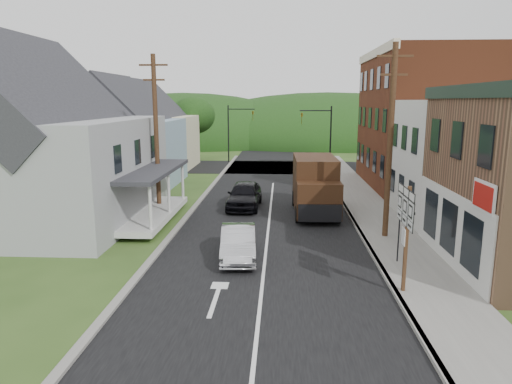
# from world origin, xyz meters

# --- Properties ---
(ground) EXTENTS (120.00, 120.00, 0.00)m
(ground) POSITION_xyz_m (0.00, 0.00, 0.00)
(ground) COLOR #2D4719
(ground) RESTS_ON ground
(road) EXTENTS (9.00, 90.00, 0.02)m
(road) POSITION_xyz_m (0.00, 10.00, 0.00)
(road) COLOR black
(road) RESTS_ON ground
(cross_road) EXTENTS (60.00, 9.00, 0.02)m
(cross_road) POSITION_xyz_m (0.00, 27.00, 0.00)
(cross_road) COLOR black
(cross_road) RESTS_ON ground
(sidewalk_right) EXTENTS (2.80, 55.00, 0.15)m
(sidewalk_right) POSITION_xyz_m (5.90, 8.00, 0.07)
(sidewalk_right) COLOR slate
(sidewalk_right) RESTS_ON ground
(curb_right) EXTENTS (0.20, 55.00, 0.15)m
(curb_right) POSITION_xyz_m (4.55, 8.00, 0.07)
(curb_right) COLOR slate
(curb_right) RESTS_ON ground
(curb_left) EXTENTS (0.30, 55.00, 0.12)m
(curb_left) POSITION_xyz_m (-4.65, 8.00, 0.06)
(curb_left) COLOR slate
(curb_left) RESTS_ON ground
(storefront_white) EXTENTS (8.00, 7.00, 6.50)m
(storefront_white) POSITION_xyz_m (11.30, 7.50, 3.25)
(storefront_white) COLOR silver
(storefront_white) RESTS_ON ground
(storefront_red) EXTENTS (8.00, 12.00, 10.00)m
(storefront_red) POSITION_xyz_m (11.30, 17.00, 5.00)
(storefront_red) COLOR brown
(storefront_red) RESTS_ON ground
(house_gray) EXTENTS (10.20, 12.24, 8.35)m
(house_gray) POSITION_xyz_m (-12.00, 6.00, 4.23)
(house_gray) COLOR #939698
(house_gray) RESTS_ON ground
(house_blue) EXTENTS (7.14, 8.16, 7.28)m
(house_blue) POSITION_xyz_m (-11.00, 17.00, 3.69)
(house_blue) COLOR #7F9AAE
(house_blue) RESTS_ON ground
(house_cream) EXTENTS (7.14, 8.16, 7.28)m
(house_cream) POSITION_xyz_m (-11.50, 26.00, 3.69)
(house_cream) COLOR beige
(house_cream) RESTS_ON ground
(utility_pole_right) EXTENTS (1.60, 0.26, 9.00)m
(utility_pole_right) POSITION_xyz_m (5.60, 3.50, 4.66)
(utility_pole_right) COLOR #472D19
(utility_pole_right) RESTS_ON ground
(utility_pole_left) EXTENTS (1.60, 0.26, 9.00)m
(utility_pole_left) POSITION_xyz_m (-6.50, 8.00, 4.66)
(utility_pole_left) COLOR #472D19
(utility_pole_left) RESTS_ON ground
(traffic_signal_right) EXTENTS (2.87, 0.20, 6.00)m
(traffic_signal_right) POSITION_xyz_m (4.30, 23.50, 3.76)
(traffic_signal_right) COLOR black
(traffic_signal_right) RESTS_ON ground
(traffic_signal_left) EXTENTS (2.87, 0.20, 6.00)m
(traffic_signal_left) POSITION_xyz_m (-4.30, 30.50, 3.76)
(traffic_signal_left) COLOR black
(traffic_signal_left) RESTS_ON ground
(tree_left_b) EXTENTS (4.80, 4.80, 6.94)m
(tree_left_b) POSITION_xyz_m (-17.00, 12.00, 4.88)
(tree_left_b) COLOR #382616
(tree_left_b) RESTS_ON ground
(tree_left_c) EXTENTS (5.80, 5.80, 8.41)m
(tree_left_c) POSITION_xyz_m (-19.00, 20.00, 5.94)
(tree_left_c) COLOR #382616
(tree_left_c) RESTS_ON ground
(tree_left_d) EXTENTS (4.80, 4.80, 6.94)m
(tree_left_d) POSITION_xyz_m (-9.00, 32.00, 4.88)
(tree_left_d) COLOR #382616
(tree_left_d) RESTS_ON ground
(forested_ridge) EXTENTS (90.00, 30.00, 16.00)m
(forested_ridge) POSITION_xyz_m (0.00, 55.00, 0.00)
(forested_ridge) COLOR black
(forested_ridge) RESTS_ON ground
(silver_sedan) EXTENTS (1.73, 4.11, 1.32)m
(silver_sedan) POSITION_xyz_m (-1.12, 0.36, 0.66)
(silver_sedan) COLOR silver
(silver_sedan) RESTS_ON ground
(dark_sedan) EXTENTS (2.06, 4.78, 1.61)m
(dark_sedan) POSITION_xyz_m (-1.60, 9.47, 0.80)
(dark_sedan) COLOR black
(dark_sedan) RESTS_ON ground
(delivery_van) EXTENTS (2.51, 5.88, 3.26)m
(delivery_van) POSITION_xyz_m (2.60, 8.24, 1.65)
(delivery_van) COLOR black
(delivery_van) RESTS_ON ground
(route_sign_cluster) EXTENTS (0.20, 2.06, 3.60)m
(route_sign_cluster) POSITION_xyz_m (4.75, -2.96, 2.48)
(route_sign_cluster) COLOR #472D19
(route_sign_cluster) RESTS_ON sidewalk_right
(warning_sign) EXTENTS (0.17, 0.67, 2.45)m
(warning_sign) POSITION_xyz_m (5.29, -0.06, 1.72)
(warning_sign) COLOR black
(warning_sign) RESTS_ON sidewalk_right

